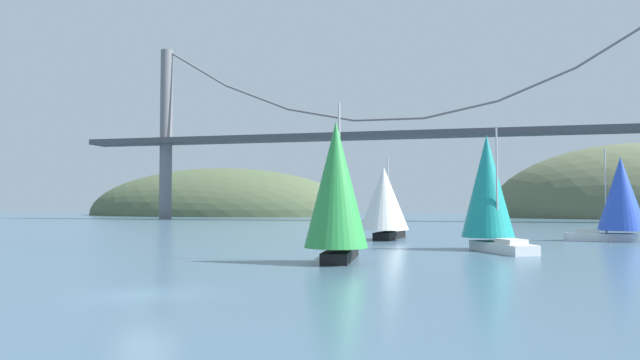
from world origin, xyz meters
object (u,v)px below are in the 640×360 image
at_px(sailboat_blue_spinnaker, 620,196).
at_px(sailboat_teal_sail, 488,190).
at_px(sailboat_white_mainsail, 384,201).
at_px(sailboat_green_sail, 336,189).

bearing_deg(sailboat_blue_spinnaker, sailboat_teal_sail, -134.38).
xyz_separation_m(sailboat_white_mainsail, sailboat_blue_spinnaker, (22.73, 3.37, 0.43)).
xyz_separation_m(sailboat_green_sail, sailboat_teal_sail, (9.92, 12.19, 0.16)).
bearing_deg(sailboat_blue_spinnaker, sailboat_green_sail, -132.00).
relative_size(sailboat_green_sail, sailboat_blue_spinnaker, 1.12).
height_order(sailboat_white_mainsail, sailboat_teal_sail, sailboat_teal_sail).
bearing_deg(sailboat_teal_sail, sailboat_white_mainsail, 132.91).
bearing_deg(sailboat_green_sail, sailboat_white_mainsail, 88.84).
xyz_separation_m(sailboat_white_mainsail, sailboat_teal_sail, (9.47, -10.18, 0.82)).
distance_m(sailboat_green_sail, sailboat_teal_sail, 15.72).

